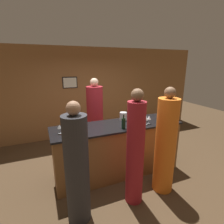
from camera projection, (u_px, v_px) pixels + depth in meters
name	position (u px, v px, depth m)	size (l,w,h in m)	color
ground_plane	(117.00, 171.00, 3.86)	(14.00, 14.00, 0.00)	#4C3823
back_wall	(87.00, 93.00, 5.59)	(8.00, 0.08, 2.80)	olive
bar_counter	(118.00, 149.00, 3.71)	(2.67, 0.79, 1.10)	brown
bartender	(95.00, 122.00, 4.31)	(0.40, 0.40, 1.98)	maroon
guest_0	(165.00, 145.00, 3.11)	(0.37, 0.37, 1.94)	orange
guest_1	(135.00, 152.00, 2.82)	(0.29, 0.29, 1.95)	maroon
guest_2	(77.00, 169.00, 2.49)	(0.35, 0.35, 1.84)	#2D2D33
wine_bottle_0	(124.00, 123.00, 3.32)	(0.08, 0.08, 0.27)	black
wine_bottle_1	(78.00, 119.00, 3.54)	(0.07, 0.07, 0.29)	black
ice_bucket	(123.00, 116.00, 3.84)	(0.16, 0.16, 0.18)	silver
wine_glass_0	(149.00, 118.00, 3.59)	(0.08, 0.08, 0.17)	silver
wine_glass_1	(145.00, 115.00, 3.75)	(0.08, 0.08, 0.17)	silver
wine_glass_2	(146.00, 119.00, 3.54)	(0.06, 0.06, 0.16)	silver
wine_glass_3	(160.00, 118.00, 3.61)	(0.08, 0.08, 0.15)	silver
wine_glass_4	(59.00, 127.00, 3.07)	(0.07, 0.07, 0.17)	silver
wine_glass_5	(72.00, 131.00, 2.90)	(0.07, 0.07, 0.16)	silver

